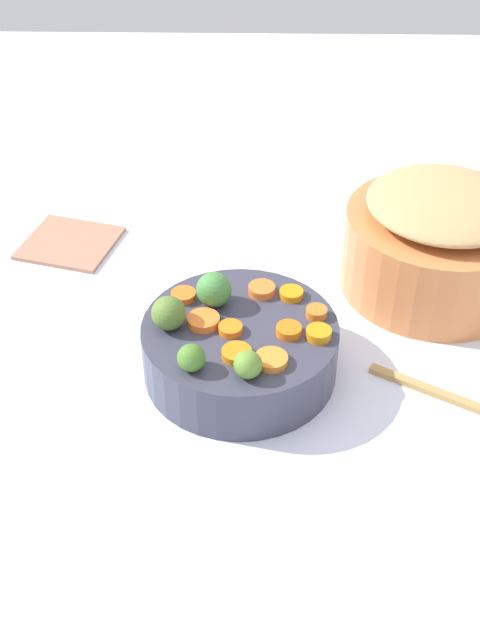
% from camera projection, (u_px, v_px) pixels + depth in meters
% --- Properties ---
extents(tabletop, '(2.40, 2.40, 0.02)m').
position_uv_depth(tabletop, '(197.00, 386.00, 0.96)').
color(tabletop, white).
rests_on(tabletop, ground).
extents(serving_bowl_carrots, '(0.23, 0.23, 0.07)m').
position_uv_depth(serving_bowl_carrots, '(240.00, 349.00, 0.94)').
color(serving_bowl_carrots, '#3A3B4B').
rests_on(serving_bowl_carrots, tabletop).
extents(metal_pot, '(0.25, 0.25, 0.11)m').
position_uv_depth(metal_pot, '(437.00, 251.00, 1.07)').
color(metal_pot, '#D17B43').
rests_on(metal_pot, tabletop).
extents(stuffing_mound, '(0.20, 0.20, 0.04)m').
position_uv_depth(stuffing_mound, '(446.00, 203.00, 1.02)').
color(stuffing_mound, tan).
rests_on(stuffing_mound, metal_pot).
extents(carrot_slice_0, '(0.03, 0.03, 0.01)m').
position_uv_depth(carrot_slice_0, '(316.00, 313.00, 0.93)').
color(carrot_slice_0, orange).
rests_on(carrot_slice_0, serving_bowl_carrots).
extents(carrot_slice_1, '(0.03, 0.03, 0.01)m').
position_uv_depth(carrot_slice_1, '(291.00, 294.00, 0.96)').
color(carrot_slice_1, orange).
rests_on(carrot_slice_1, serving_bowl_carrots).
extents(carrot_slice_2, '(0.04, 0.04, 0.01)m').
position_uv_depth(carrot_slice_2, '(289.00, 330.00, 0.91)').
color(carrot_slice_2, orange).
rests_on(carrot_slice_2, serving_bowl_carrots).
extents(carrot_slice_3, '(0.05, 0.05, 0.01)m').
position_uv_depth(carrot_slice_3, '(203.00, 321.00, 0.92)').
color(carrot_slice_3, orange).
rests_on(carrot_slice_3, serving_bowl_carrots).
extents(carrot_slice_4, '(0.04, 0.04, 0.01)m').
position_uv_depth(carrot_slice_4, '(183.00, 295.00, 0.96)').
color(carrot_slice_4, orange).
rests_on(carrot_slice_4, serving_bowl_carrots).
extents(carrot_slice_5, '(0.04, 0.04, 0.01)m').
position_uv_depth(carrot_slice_5, '(262.00, 290.00, 0.97)').
color(carrot_slice_5, orange).
rests_on(carrot_slice_5, serving_bowl_carrots).
extents(carrot_slice_6, '(0.05, 0.05, 0.01)m').
position_uv_depth(carrot_slice_6, '(237.00, 353.00, 0.87)').
color(carrot_slice_6, orange).
rests_on(carrot_slice_6, serving_bowl_carrots).
extents(carrot_slice_7, '(0.05, 0.05, 0.01)m').
position_uv_depth(carrot_slice_7, '(271.00, 360.00, 0.87)').
color(carrot_slice_7, orange).
rests_on(carrot_slice_7, serving_bowl_carrots).
extents(carrot_slice_8, '(0.04, 0.04, 0.01)m').
position_uv_depth(carrot_slice_8, '(230.00, 329.00, 0.91)').
color(carrot_slice_8, orange).
rests_on(carrot_slice_8, serving_bowl_carrots).
extents(carrot_slice_9, '(0.04, 0.04, 0.01)m').
position_uv_depth(carrot_slice_9, '(319.00, 336.00, 0.90)').
color(carrot_slice_9, orange).
rests_on(carrot_slice_9, serving_bowl_carrots).
extents(brussels_sprout_0, '(0.04, 0.04, 0.04)m').
position_uv_depth(brussels_sprout_0, '(214.00, 290.00, 0.94)').
color(brussels_sprout_0, '#42813B').
rests_on(brussels_sprout_0, serving_bowl_carrots).
extents(brussels_sprout_1, '(0.03, 0.03, 0.03)m').
position_uv_depth(brussels_sprout_1, '(187.00, 358.00, 0.85)').
color(brussels_sprout_1, '#477A28').
rests_on(brussels_sprout_1, serving_bowl_carrots).
extents(brussels_sprout_2, '(0.04, 0.04, 0.04)m').
position_uv_depth(brussels_sprout_2, '(169.00, 313.00, 0.91)').
color(brussels_sprout_2, '#54732E').
rests_on(brussels_sprout_2, serving_bowl_carrots).
extents(brussels_sprout_3, '(0.03, 0.03, 0.03)m').
position_uv_depth(brussels_sprout_3, '(248.00, 365.00, 0.84)').
color(brussels_sprout_3, olive).
rests_on(brussels_sprout_3, serving_bowl_carrots).
extents(dish_towel, '(0.15, 0.16, 0.01)m').
position_uv_depth(dish_towel, '(70.00, 243.00, 1.18)').
color(dish_towel, '#A8765C').
rests_on(dish_towel, tabletop).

